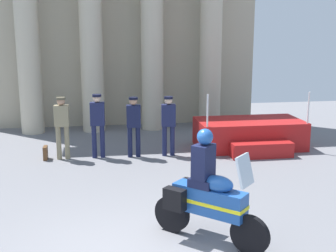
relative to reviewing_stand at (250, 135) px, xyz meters
name	(u,v)px	position (x,y,z in m)	size (l,w,h in m)	color
colonnade_backdrop	(120,7)	(-3.54, 3.56, 3.80)	(9.79, 1.61, 8.13)	#B6AB91
reviewing_stand	(250,135)	(0.00, 0.00, 0.00)	(3.07, 2.12, 1.72)	#A51919
officer_in_row_0	(62,123)	(-5.35, -0.37, 0.60)	(0.39, 0.25, 1.69)	#847A5B
officer_in_row_1	(98,121)	(-4.41, -0.36, 0.63)	(0.39, 0.25, 1.74)	#191E42
officer_in_row_2	(134,122)	(-3.45, -0.44, 0.58)	(0.39, 0.25, 1.66)	#141938
officer_in_row_3	(168,121)	(-2.50, -0.44, 0.58)	(0.39, 0.25, 1.65)	#191E42
motorcycle_with_rider	(206,195)	(-2.69, -5.60, 0.40)	(1.60, 1.52, 1.90)	black
briefcase_on_ground	(45,153)	(-5.83, -0.32, -0.22)	(0.10, 0.32, 0.36)	brown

